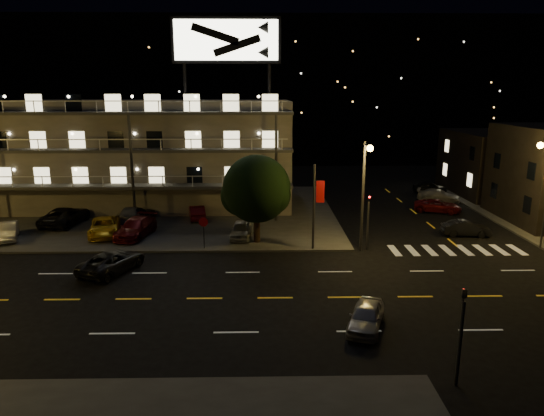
{
  "coord_description": "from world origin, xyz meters",
  "views": [
    {
      "loc": [
        1.33,
        -25.47,
        11.43
      ],
      "look_at": [
        1.98,
        8.0,
        3.32
      ],
      "focal_mm": 32.0,
      "sensor_mm": 36.0,
      "label": 1
    }
  ],
  "objects_px": {
    "side_car_0": "(466,228)",
    "lot_car_2": "(105,227)",
    "road_car_east": "(366,316)",
    "tree": "(256,191)",
    "lot_car_7": "(131,214)",
    "road_car_west": "(112,262)",
    "lot_car_4": "(241,230)"
  },
  "relations": [
    {
      "from": "side_car_0",
      "to": "lot_car_2",
      "type": "bearing_deg",
      "value": 94.96
    },
    {
      "from": "side_car_0",
      "to": "road_car_east",
      "type": "distance_m",
      "value": 19.2
    },
    {
      "from": "tree",
      "to": "road_car_east",
      "type": "height_order",
      "value": "tree"
    },
    {
      "from": "lot_car_7",
      "to": "road_car_west",
      "type": "relative_size",
      "value": 0.94
    },
    {
      "from": "lot_car_4",
      "to": "road_car_west",
      "type": "xyz_separation_m",
      "value": [
        -8.04,
        -6.92,
        -0.11
      ]
    },
    {
      "from": "lot_car_2",
      "to": "side_car_0",
      "type": "relative_size",
      "value": 1.3
    },
    {
      "from": "road_car_east",
      "to": "tree",
      "type": "bearing_deg",
      "value": 132.22
    },
    {
      "from": "lot_car_4",
      "to": "lot_car_7",
      "type": "bearing_deg",
      "value": 157.27
    },
    {
      "from": "tree",
      "to": "road_car_east",
      "type": "distance_m",
      "value": 15.29
    },
    {
      "from": "road_car_west",
      "to": "lot_car_2",
      "type": "bearing_deg",
      "value": -47.01
    },
    {
      "from": "lot_car_4",
      "to": "road_car_east",
      "type": "distance_m",
      "value": 16.39
    },
    {
      "from": "tree",
      "to": "lot_car_4",
      "type": "distance_m",
      "value": 3.72
    },
    {
      "from": "lot_car_7",
      "to": "side_car_0",
      "type": "distance_m",
      "value": 28.38
    },
    {
      "from": "side_car_0",
      "to": "road_car_west",
      "type": "bearing_deg",
      "value": 111.5
    },
    {
      "from": "lot_car_7",
      "to": "side_car_0",
      "type": "relative_size",
      "value": 1.23
    },
    {
      "from": "side_car_0",
      "to": "lot_car_7",
      "type": "bearing_deg",
      "value": 86.78
    },
    {
      "from": "tree",
      "to": "lot_car_4",
      "type": "xyz_separation_m",
      "value": [
        -1.22,
        1.1,
        -3.34
      ]
    },
    {
      "from": "tree",
      "to": "side_car_0",
      "type": "relative_size",
      "value": 1.78
    },
    {
      "from": "road_car_east",
      "to": "lot_car_4",
      "type": "bearing_deg",
      "value": 134.75
    },
    {
      "from": "side_car_0",
      "to": "road_car_east",
      "type": "relative_size",
      "value": 1.01
    },
    {
      "from": "lot_car_2",
      "to": "tree",
      "type": "bearing_deg",
      "value": -21.69
    },
    {
      "from": "side_car_0",
      "to": "lot_car_4",
      "type": "bearing_deg",
      "value": 97.35
    },
    {
      "from": "lot_car_2",
      "to": "road_car_west",
      "type": "distance_m",
      "value": 8.31
    },
    {
      "from": "tree",
      "to": "lot_car_2",
      "type": "bearing_deg",
      "value": 170.84
    },
    {
      "from": "tree",
      "to": "road_car_west",
      "type": "distance_m",
      "value": 11.46
    },
    {
      "from": "tree",
      "to": "lot_car_4",
      "type": "bearing_deg",
      "value": 137.99
    },
    {
      "from": "tree",
      "to": "side_car_0",
      "type": "bearing_deg",
      "value": 5.68
    },
    {
      "from": "lot_car_2",
      "to": "lot_car_4",
      "type": "distance_m",
      "value": 10.99
    },
    {
      "from": "lot_car_2",
      "to": "road_car_west",
      "type": "xyz_separation_m",
      "value": [
        2.92,
        -7.78,
        -0.14
      ]
    },
    {
      "from": "lot_car_4",
      "to": "lot_car_7",
      "type": "distance_m",
      "value": 11.06
    },
    {
      "from": "lot_car_2",
      "to": "lot_car_4",
      "type": "bearing_deg",
      "value": -17.03
    },
    {
      "from": "road_car_east",
      "to": "road_car_west",
      "type": "bearing_deg",
      "value": 171.92
    }
  ]
}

